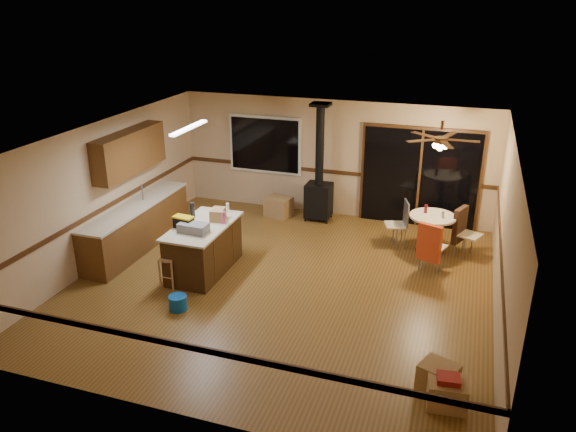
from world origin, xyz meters
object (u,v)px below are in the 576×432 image
at_px(toolbox_black, 184,223).
at_px(box_under_window, 279,207).
at_px(wood_stove, 319,188).
at_px(blue_bucket, 178,303).
at_px(kitchen_island, 204,248).
at_px(box_corner_b, 438,377).
at_px(toolbox_grey, 193,228).
at_px(chair_near, 430,243).
at_px(chair_right, 461,225).
at_px(chair_left, 401,219).
at_px(box_corner_a, 447,393).
at_px(bar_stool, 169,271).
at_px(dining_table, 432,228).

height_order(toolbox_black, box_under_window, toolbox_black).
distance_m(wood_stove, blue_bucket, 4.59).
bearing_deg(kitchen_island, box_corner_b, -25.47).
bearing_deg(toolbox_grey, chair_near, 21.44).
bearing_deg(box_under_window, box_corner_b, -52.04).
xyz_separation_m(chair_right, box_corner_b, (-0.06, -4.24, -0.41)).
bearing_deg(wood_stove, blue_bucket, -104.08).
xyz_separation_m(wood_stove, toolbox_grey, (-1.31, -3.37, 0.25)).
distance_m(chair_left, box_corner_a, 4.69).
bearing_deg(chair_near, toolbox_black, -161.12).
xyz_separation_m(chair_near, box_corner_a, (0.56, -3.51, -0.42)).
bearing_deg(bar_stool, chair_near, 24.61).
bearing_deg(kitchen_island, chair_left, 34.34).
bearing_deg(blue_bucket, chair_left, 49.62).
bearing_deg(chair_near, toolbox_grey, -158.56).
height_order(bar_stool, dining_table, dining_table).
distance_m(toolbox_black, chair_left, 4.25).
bearing_deg(blue_bucket, toolbox_black, 111.18).
xyz_separation_m(toolbox_grey, chair_left, (3.23, 2.52, -0.39)).
distance_m(toolbox_grey, chair_left, 4.12).
distance_m(toolbox_grey, chair_right, 5.05).
bearing_deg(chair_left, chair_right, -0.69).
height_order(toolbox_black, bar_stool, toolbox_black).
height_order(wood_stove, chair_near, wood_stove).
bearing_deg(toolbox_black, box_corner_a, -24.26).
bearing_deg(chair_right, box_under_window, 169.04).
height_order(kitchen_island, chair_right, chair_right).
height_order(blue_bucket, chair_left, chair_left).
bearing_deg(toolbox_black, chair_right, 27.50).
bearing_deg(box_corner_a, box_under_window, 127.38).
relative_size(dining_table, box_under_window, 1.59).
distance_m(kitchen_island, box_corner_a, 5.00).
height_order(box_corner_a, box_corner_b, box_corner_b).
bearing_deg(kitchen_island, bar_stool, -113.49).
bearing_deg(box_corner_a, chair_right, 90.85).
height_order(box_under_window, box_corner_a, box_under_window).
bearing_deg(dining_table, bar_stool, -146.05).
bearing_deg(dining_table, chair_near, -87.52).
xyz_separation_m(bar_stool, dining_table, (4.13, 2.78, 0.25)).
xyz_separation_m(wood_stove, chair_near, (2.56, -1.85, -0.13)).
bearing_deg(chair_near, box_corner_b, -82.36).
distance_m(chair_right, box_corner_a, 4.52).
height_order(wood_stove, box_corner_a, wood_stove).
xyz_separation_m(toolbox_black, box_corner_b, (4.55, -1.84, -0.81)).
bearing_deg(chair_near, bar_stool, -155.39).
xyz_separation_m(bar_stool, box_corner_b, (4.61, -1.33, -0.10)).
relative_size(toolbox_grey, bar_stool, 0.90).
bearing_deg(box_corner_b, chair_near, 97.64).
height_order(toolbox_black, blue_bucket, toolbox_black).
distance_m(bar_stool, chair_left, 4.59).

